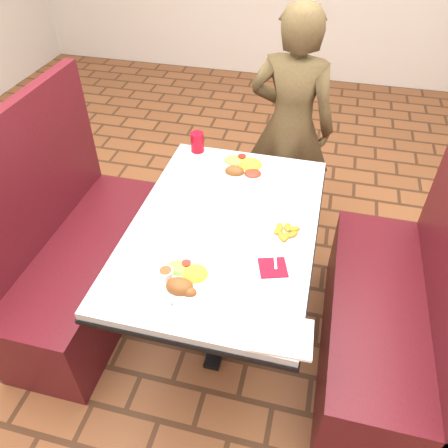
{
  "coord_description": "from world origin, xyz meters",
  "views": [
    {
      "loc": [
        0.35,
        -1.4,
        2.02
      ],
      "look_at": [
        0.0,
        0.0,
        0.75
      ],
      "focal_mm": 35.0,
      "sensor_mm": 36.0,
      "label": 1
    }
  ],
  "objects_px": {
    "booth_bench_left": "(80,259)",
    "far_dinner_plate": "(243,166)",
    "diner_person": "(291,127)",
    "plantain_plate": "(285,233)",
    "near_dinner_plate": "(184,277)",
    "dining_table": "(224,240)",
    "red_tumbler": "(197,142)",
    "booth_bench_right": "(388,318)"
  },
  "relations": [
    {
      "from": "far_dinner_plate",
      "to": "booth_bench_right",
      "type": "bearing_deg",
      "value": -28.21
    },
    {
      "from": "near_dinner_plate",
      "to": "far_dinner_plate",
      "type": "bearing_deg",
      "value": 85.84
    },
    {
      "from": "near_dinner_plate",
      "to": "plantain_plate",
      "type": "distance_m",
      "value": 0.49
    },
    {
      "from": "booth_bench_right",
      "to": "diner_person",
      "type": "xyz_separation_m",
      "value": [
        -0.63,
        1.0,
        0.39
      ]
    },
    {
      "from": "booth_bench_left",
      "to": "diner_person",
      "type": "bearing_deg",
      "value": 45.93
    },
    {
      "from": "booth_bench_left",
      "to": "near_dinner_plate",
      "type": "relative_size",
      "value": 4.93
    },
    {
      "from": "booth_bench_right",
      "to": "far_dinner_plate",
      "type": "distance_m",
      "value": 1.02
    },
    {
      "from": "diner_person",
      "to": "far_dinner_plate",
      "type": "distance_m",
      "value": 0.59
    },
    {
      "from": "diner_person",
      "to": "near_dinner_plate",
      "type": "bearing_deg",
      "value": 87.65
    },
    {
      "from": "booth_bench_left",
      "to": "near_dinner_plate",
      "type": "bearing_deg",
      "value": -26.17
    },
    {
      "from": "far_dinner_plate",
      "to": "plantain_plate",
      "type": "xyz_separation_m",
      "value": [
        0.28,
        -0.44,
        -0.02
      ]
    },
    {
      "from": "near_dinner_plate",
      "to": "far_dinner_plate",
      "type": "distance_m",
      "value": 0.79
    },
    {
      "from": "dining_table",
      "to": "red_tumbler",
      "type": "bearing_deg",
      "value": 117.34
    },
    {
      "from": "far_dinner_plate",
      "to": "red_tumbler",
      "type": "height_order",
      "value": "red_tumbler"
    },
    {
      "from": "far_dinner_plate",
      "to": "plantain_plate",
      "type": "distance_m",
      "value": 0.52
    },
    {
      "from": "booth_bench_left",
      "to": "plantain_plate",
      "type": "relative_size",
      "value": 6.71
    },
    {
      "from": "plantain_plate",
      "to": "dining_table",
      "type": "bearing_deg",
      "value": 179.12
    },
    {
      "from": "booth_bench_left",
      "to": "far_dinner_plate",
      "type": "xyz_separation_m",
      "value": [
        0.79,
        0.43,
        0.45
      ]
    },
    {
      "from": "diner_person",
      "to": "far_dinner_plate",
      "type": "relative_size",
      "value": 4.97
    },
    {
      "from": "dining_table",
      "to": "plantain_plate",
      "type": "distance_m",
      "value": 0.29
    },
    {
      "from": "booth_bench_right",
      "to": "near_dinner_plate",
      "type": "xyz_separation_m",
      "value": [
        -0.86,
        -0.36,
        0.45
      ]
    },
    {
      "from": "near_dinner_plate",
      "to": "far_dinner_plate",
      "type": "relative_size",
      "value": 0.84
    },
    {
      "from": "dining_table",
      "to": "far_dinner_plate",
      "type": "distance_m",
      "value": 0.45
    },
    {
      "from": "dining_table",
      "to": "booth_bench_left",
      "type": "height_order",
      "value": "booth_bench_left"
    },
    {
      "from": "diner_person",
      "to": "booth_bench_left",
      "type": "bearing_deg",
      "value": 53.22
    },
    {
      "from": "near_dinner_plate",
      "to": "red_tumbler",
      "type": "relative_size",
      "value": 2.28
    },
    {
      "from": "dining_table",
      "to": "near_dinner_plate",
      "type": "xyz_separation_m",
      "value": [
        -0.06,
        -0.36,
        0.12
      ]
    },
    {
      "from": "red_tumbler",
      "to": "booth_bench_left",
      "type": "bearing_deg",
      "value": -132.8
    },
    {
      "from": "diner_person",
      "to": "red_tumbler",
      "type": "xyz_separation_m",
      "value": [
        -0.45,
        -0.44,
        0.08
      ]
    },
    {
      "from": "plantain_plate",
      "to": "red_tumbler",
      "type": "distance_m",
      "value": 0.79
    },
    {
      "from": "dining_table",
      "to": "red_tumbler",
      "type": "relative_size",
      "value": 11.35
    },
    {
      "from": "booth_bench_left",
      "to": "near_dinner_plate",
      "type": "height_order",
      "value": "booth_bench_left"
    },
    {
      "from": "diner_person",
      "to": "far_dinner_plate",
      "type": "bearing_deg",
      "value": 80.26
    },
    {
      "from": "dining_table",
      "to": "far_dinner_plate",
      "type": "xyz_separation_m",
      "value": [
        -0.01,
        0.43,
        0.12
      ]
    },
    {
      "from": "near_dinner_plate",
      "to": "booth_bench_left",
      "type": "bearing_deg",
      "value": 153.83
    },
    {
      "from": "dining_table",
      "to": "near_dinner_plate",
      "type": "distance_m",
      "value": 0.39
    },
    {
      "from": "booth_bench_left",
      "to": "red_tumbler",
      "type": "relative_size",
      "value": 11.24
    },
    {
      "from": "booth_bench_right",
      "to": "plantain_plate",
      "type": "xyz_separation_m",
      "value": [
        -0.53,
        -0.0,
        0.43
      ]
    },
    {
      "from": "booth_bench_left",
      "to": "dining_table",
      "type": "bearing_deg",
      "value": 0.0
    },
    {
      "from": "dining_table",
      "to": "diner_person",
      "type": "distance_m",
      "value": 1.01
    },
    {
      "from": "booth_bench_right",
      "to": "plantain_plate",
      "type": "distance_m",
      "value": 0.68
    },
    {
      "from": "dining_table",
      "to": "booth_bench_right",
      "type": "height_order",
      "value": "booth_bench_right"
    }
  ]
}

